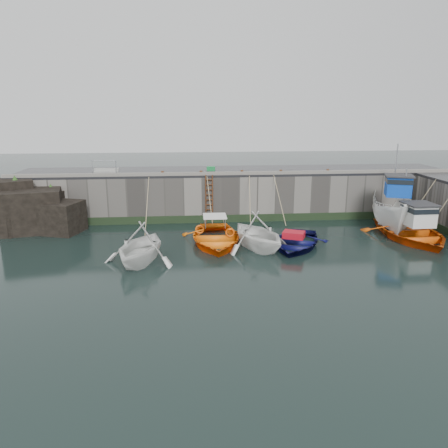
{
  "coord_description": "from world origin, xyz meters",
  "views": [
    {
      "loc": [
        -3.53,
        -18.2,
        7.3
      ],
      "look_at": [
        -1.46,
        4.94,
        1.2
      ],
      "focal_mm": 35.0,
      "sensor_mm": 36.0,
      "label": 1
    }
  ],
  "objects": [
    {
      "name": "bollard_e",
      "position": [
        6.0,
        10.25,
        3.3
      ],
      "size": [
        0.18,
        0.18,
        0.28
      ],
      "primitive_type": "cylinder",
      "color": "#3F1E0F",
      "rests_on": "road_back"
    },
    {
      "name": "ladder",
      "position": [
        -2.0,
        9.91,
        1.59
      ],
      "size": [
        0.51,
        0.08,
        3.2
      ],
      "color": "#3F1E0F",
      "rests_on": "ground"
    },
    {
      "name": "boat_near_blacktrim",
      "position": [
        0.27,
        4.13,
        0.0
      ],
      "size": [
        5.24,
        5.58,
        2.35
      ],
      "primitive_type": "imported",
      "rotation": [
        0.0,
        0.0,
        0.38
      ],
      "color": "white",
      "rests_on": "ground"
    },
    {
      "name": "road_back",
      "position": [
        0.0,
        12.5,
        3.08
      ],
      "size": [
        30.0,
        5.0,
        0.16
      ],
      "primitive_type": "cube",
      "color": "black",
      "rests_on": "quay_back"
    },
    {
      "name": "boat_far_white",
      "position": [
        9.49,
        7.41,
        1.08
      ],
      "size": [
        4.52,
        7.09,
        5.56
      ],
      "rotation": [
        0.0,
        0.0,
        -0.33
      ],
      "color": "white",
      "rests_on": "ground"
    },
    {
      "name": "bollard_c",
      "position": [
        0.2,
        10.25,
        3.3
      ],
      "size": [
        0.18,
        0.18,
        0.28
      ],
      "primitive_type": "cylinder",
      "color": "#3F1E0F",
      "rests_on": "road_back"
    },
    {
      "name": "kerb_back",
      "position": [
        0.0,
        10.15,
        3.26
      ],
      "size": [
        30.0,
        0.3,
        0.2
      ],
      "primitive_type": "cube",
      "color": "slate",
      "rests_on": "road_back"
    },
    {
      "name": "bollard_d",
      "position": [
        2.8,
        10.25,
        3.3
      ],
      "size": [
        0.18,
        0.18,
        0.28
      ],
      "primitive_type": "cylinder",
      "color": "#3F1E0F",
      "rests_on": "road_back"
    },
    {
      "name": "boat_near_blue",
      "position": [
        -1.93,
        5.28,
        0.0
      ],
      "size": [
        4.12,
        5.72,
        1.17
      ],
      "primitive_type": "imported",
      "rotation": [
        0.0,
        0.0,
        -0.01
      ],
      "color": "orange",
      "rests_on": "ground"
    },
    {
      "name": "boat_near_blue_rope",
      "position": [
        -1.93,
        8.89,
        0.0
      ],
      "size": [
        0.04,
        3.42,
        3.1
      ],
      "primitive_type": null,
      "color": "tan",
      "rests_on": "ground"
    },
    {
      "name": "rock_outcrop",
      "position": [
        -12.92,
        9.11,
        1.26
      ],
      "size": [
        5.85,
        4.24,
        3.41
      ],
      "color": "black",
      "rests_on": "ground"
    },
    {
      "name": "ground",
      "position": [
        0.0,
        0.0,
        0.0
      ],
      "size": [
        120.0,
        120.0,
        0.0
      ],
      "primitive_type": "plane",
      "color": "black",
      "rests_on": "ground"
    },
    {
      "name": "boat_near_navy_rope",
      "position": [
        2.47,
        8.43,
        0.0
      ],
      "size": [
        0.04,
        4.08,
        3.1
      ],
      "primitive_type": null,
      "color": "tan",
      "rests_on": "ground"
    },
    {
      "name": "railing",
      "position": [
        -8.75,
        11.25,
        3.36
      ],
      "size": [
        1.6,
        1.05,
        1.0
      ],
      "color": "#A5A8AD",
      "rests_on": "road_back"
    },
    {
      "name": "boat_near_white",
      "position": [
        -5.82,
        2.47,
        0.0
      ],
      "size": [
        4.84,
        5.25,
        2.31
      ],
      "primitive_type": "imported",
      "rotation": [
        0.0,
        0.0,
        -0.28
      ],
      "color": "silver",
      "rests_on": "ground"
    },
    {
      "name": "quay_back",
      "position": [
        0.0,
        12.5,
        1.5
      ],
      "size": [
        30.0,
        5.0,
        3.0
      ],
      "primitive_type": "cube",
      "color": "slate",
      "rests_on": "ground"
    },
    {
      "name": "boat_near_navy",
      "position": [
        2.47,
        4.35,
        0.0
      ],
      "size": [
        5.13,
        5.8,
        1.0
      ],
      "primitive_type": "imported",
      "rotation": [
        0.0,
        0.0,
        -0.43
      ],
      "color": "#0A0B3F",
      "rests_on": "ground"
    },
    {
      "name": "algae_back",
      "position": [
        0.0,
        9.96,
        0.25
      ],
      "size": [
        30.0,
        0.08,
        0.5
      ],
      "primitive_type": "cube",
      "color": "black",
      "rests_on": "ground"
    },
    {
      "name": "boat_far_orange",
      "position": [
        9.5,
        5.14,
        0.42
      ],
      "size": [
        4.62,
        6.39,
        4.31
      ],
      "rotation": [
        0.0,
        0.0,
        0.02
      ],
      "color": "#E2520B",
      "rests_on": "ground"
    },
    {
      "name": "bollard_b",
      "position": [
        -2.5,
        10.25,
        3.3
      ],
      "size": [
        0.18,
        0.18,
        0.28
      ],
      "primitive_type": "cylinder",
      "color": "#3F1E0F",
      "rests_on": "road_back"
    },
    {
      "name": "fish_crate",
      "position": [
        -1.73,
        12.26,
        3.31
      ],
      "size": [
        0.61,
        0.43,
        0.29
      ],
      "primitive_type": "cube",
      "rotation": [
        0.0,
        0.0,
        -0.11
      ],
      "color": "#167D38",
      "rests_on": "road_back"
    },
    {
      "name": "boat_near_blacktrim_rope",
      "position": [
        0.27,
        8.31,
        0.0
      ],
      "size": [
        0.04,
        4.26,
        3.1
      ],
      "primitive_type": null,
      "color": "tan",
      "rests_on": "ground"
    },
    {
      "name": "bollard_a",
      "position": [
        -5.0,
        10.25,
        3.3
      ],
      "size": [
        0.18,
        0.18,
        0.28
      ],
      "primitive_type": "cylinder",
      "color": "#3F1E0F",
      "rests_on": "road_back"
    },
    {
      "name": "boat_near_white_rope",
      "position": [
        -5.82,
        7.48,
        0.0
      ],
      "size": [
        0.04,
        5.67,
        3.1
      ],
      "primitive_type": null,
      "color": "tan",
      "rests_on": "ground"
    }
  ]
}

